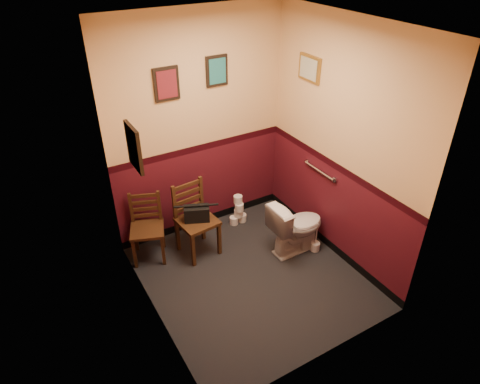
% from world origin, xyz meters
% --- Properties ---
extents(floor, '(2.20, 2.40, 0.00)m').
position_xyz_m(floor, '(0.00, 0.00, 0.00)').
color(floor, black).
rests_on(floor, ground).
extents(ceiling, '(2.20, 2.40, 0.00)m').
position_xyz_m(ceiling, '(0.00, 0.00, 2.70)').
color(ceiling, silver).
rests_on(ceiling, ground).
extents(wall_back, '(2.20, 0.00, 2.70)m').
position_xyz_m(wall_back, '(0.00, 1.20, 1.35)').
color(wall_back, '#4A101A').
rests_on(wall_back, ground).
extents(wall_front, '(2.20, 0.00, 2.70)m').
position_xyz_m(wall_front, '(0.00, -1.20, 1.35)').
color(wall_front, '#4A101A').
rests_on(wall_front, ground).
extents(wall_left, '(0.00, 2.40, 2.70)m').
position_xyz_m(wall_left, '(-1.10, 0.00, 1.35)').
color(wall_left, '#4A101A').
rests_on(wall_left, ground).
extents(wall_right, '(0.00, 2.40, 2.70)m').
position_xyz_m(wall_right, '(1.10, 0.00, 1.35)').
color(wall_right, '#4A101A').
rests_on(wall_right, ground).
extents(grab_bar, '(0.05, 0.56, 0.06)m').
position_xyz_m(grab_bar, '(1.07, 0.25, 0.95)').
color(grab_bar, silver).
rests_on(grab_bar, wall_right).
extents(framed_print_back_a, '(0.28, 0.04, 0.36)m').
position_xyz_m(framed_print_back_a, '(-0.35, 1.18, 1.95)').
color(framed_print_back_a, black).
rests_on(framed_print_back_a, wall_back).
extents(framed_print_back_b, '(0.26, 0.04, 0.34)m').
position_xyz_m(framed_print_back_b, '(0.25, 1.18, 2.00)').
color(framed_print_back_b, black).
rests_on(framed_print_back_b, wall_back).
extents(framed_print_left, '(0.04, 0.30, 0.38)m').
position_xyz_m(framed_print_left, '(-1.08, 0.10, 1.85)').
color(framed_print_left, black).
rests_on(framed_print_left, wall_left).
extents(framed_print_right, '(0.04, 0.34, 0.28)m').
position_xyz_m(framed_print_right, '(1.08, 0.60, 2.05)').
color(framed_print_right, olive).
rests_on(framed_print_right, wall_right).
extents(toilet, '(0.69, 0.40, 0.67)m').
position_xyz_m(toilet, '(0.72, 0.15, 0.34)').
color(toilet, white).
rests_on(toilet, floor).
extents(toilet_brush, '(0.11, 0.11, 0.40)m').
position_xyz_m(toilet_brush, '(0.92, 0.01, 0.06)').
color(toilet_brush, silver).
rests_on(toilet_brush, floor).
extents(chair_left, '(0.49, 0.49, 0.81)m').
position_xyz_m(chair_left, '(-0.84, 0.94, 0.40)').
color(chair_left, '#4E2D17').
rests_on(chair_left, floor).
extents(chair_right, '(0.46, 0.46, 0.90)m').
position_xyz_m(chair_right, '(-0.31, 0.75, 0.45)').
color(chair_right, '#4E2D17').
rests_on(chair_right, floor).
extents(handbag, '(0.32, 0.25, 0.21)m').
position_xyz_m(handbag, '(-0.31, 0.71, 0.56)').
color(handbag, black).
rests_on(handbag, chair_right).
extents(tp_stack, '(0.24, 0.14, 0.41)m').
position_xyz_m(tp_stack, '(0.40, 0.97, 0.18)').
color(tp_stack, silver).
rests_on(tp_stack, floor).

